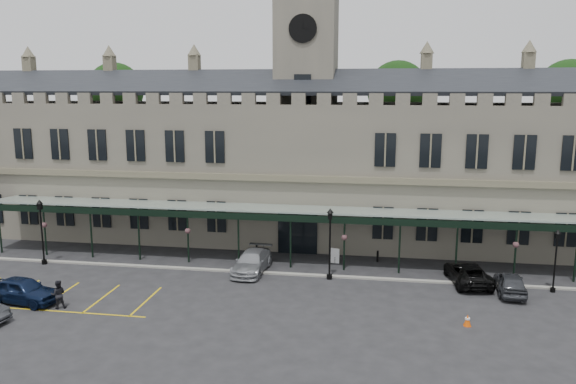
# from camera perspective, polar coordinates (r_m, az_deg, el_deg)

# --- Properties ---
(ground) EXTENTS (140.00, 140.00, 0.00)m
(ground) POSITION_cam_1_polar(r_m,az_deg,el_deg) (35.97, -1.56, -11.20)
(ground) COLOR black
(station_building) EXTENTS (60.00, 10.36, 17.30)m
(station_building) POSITION_cam_1_polar(r_m,az_deg,el_deg) (49.59, 1.83, 2.61)
(station_building) COLOR #5D594D
(station_building) RESTS_ON ground
(clock_tower) EXTENTS (5.60, 5.60, 24.80)m
(clock_tower) POSITION_cam_1_polar(r_m,az_deg,el_deg) (49.20, 1.89, 10.31)
(clock_tower) COLOR #5D594D
(clock_tower) RESTS_ON ground
(canopy) EXTENTS (50.00, 4.10, 4.30)m
(canopy) POSITION_cam_1_polar(r_m,az_deg,el_deg) (42.19, 0.32, -4.44)
(canopy) COLOR #8C9E93
(canopy) RESTS_ON ground
(kerb) EXTENTS (60.00, 0.40, 0.12)m
(kerb) POSITION_cam_1_polar(r_m,az_deg,el_deg) (41.02, -0.11, -8.31)
(kerb) COLOR gray
(kerb) RESTS_ON ground
(parking_markings) EXTENTS (16.00, 6.00, 0.01)m
(parking_markings) POSITION_cam_1_polar(r_m,az_deg,el_deg) (39.62, -22.64, -9.95)
(parking_markings) COLOR gold
(parking_markings) RESTS_ON ground
(tree_behind_left) EXTENTS (6.00, 6.00, 16.00)m
(tree_behind_left) POSITION_cam_1_polar(r_m,az_deg,el_deg) (64.35, -17.12, 9.65)
(tree_behind_left) COLOR #332314
(tree_behind_left) RESTS_ON ground
(tree_behind_mid) EXTENTS (6.00, 6.00, 16.00)m
(tree_behind_mid) POSITION_cam_1_polar(r_m,az_deg,el_deg) (57.83, 11.07, 9.87)
(tree_behind_mid) COLOR #332314
(tree_behind_mid) RESTS_ON ground
(tree_behind_right) EXTENTS (6.00, 6.00, 16.00)m
(tree_behind_right) POSITION_cam_1_polar(r_m,az_deg,el_deg) (60.46, 26.59, 8.98)
(tree_behind_right) COLOR #332314
(tree_behind_right) RESTS_ON ground
(lamp_post_left) EXTENTS (0.48, 0.48, 5.05)m
(lamp_post_left) POSITION_cam_1_polar(r_m,az_deg,el_deg) (46.52, -23.77, -3.18)
(lamp_post_left) COLOR black
(lamp_post_left) RESTS_ON ground
(lamp_post_mid) EXTENTS (0.49, 0.49, 5.13)m
(lamp_post_mid) POSITION_cam_1_polar(r_m,az_deg,el_deg) (39.36, 4.28, -4.62)
(lamp_post_mid) COLOR black
(lamp_post_mid) RESTS_ON ground
(lamp_post_right) EXTENTS (0.40, 0.40, 4.28)m
(lamp_post_right) POSITION_cam_1_polar(r_m,az_deg,el_deg) (40.89, 25.56, -5.81)
(lamp_post_right) COLOR black
(lamp_post_right) RESTS_ON ground
(traffic_cone) EXTENTS (0.43, 0.43, 0.68)m
(traffic_cone) POSITION_cam_1_polar(r_m,az_deg,el_deg) (34.20, 17.77, -12.31)
(traffic_cone) COLOR #DE4D07
(traffic_cone) RESTS_ON ground
(sign_board) EXTENTS (0.67, 0.20, 1.16)m
(sign_board) POSITION_cam_1_polar(r_m,az_deg,el_deg) (43.62, 4.80, -6.49)
(sign_board) COLOR black
(sign_board) RESTS_ON ground
(bollard_left) EXTENTS (0.15, 0.15, 0.87)m
(bollard_left) POSITION_cam_1_polar(r_m,az_deg,el_deg) (45.72, -3.21, -5.83)
(bollard_left) COLOR black
(bollard_left) RESTS_ON ground
(bollard_right) EXTENTS (0.16, 0.16, 0.89)m
(bollard_right) POSITION_cam_1_polar(r_m,az_deg,el_deg) (44.32, 9.09, -6.47)
(bollard_right) COLOR black
(bollard_right) RESTS_ON ground
(car_left_a) EXTENTS (5.01, 2.61, 1.63)m
(car_left_a) POSITION_cam_1_polar(r_m,az_deg,el_deg) (39.43, -25.34, -9.01)
(car_left_a) COLOR black
(car_left_a) RESTS_ON ground
(car_taxi) EXTENTS (2.45, 5.36, 1.52)m
(car_taxi) POSITION_cam_1_polar(r_m,az_deg,el_deg) (41.50, -3.69, -7.09)
(car_taxi) COLOR #94969B
(car_taxi) RESTS_ON ground
(car_van) EXTENTS (3.07, 5.44, 1.44)m
(car_van) POSITION_cam_1_polar(r_m,az_deg,el_deg) (41.05, 17.78, -7.86)
(car_van) COLOR black
(car_van) RESTS_ON ground
(car_right_a) EXTENTS (1.96, 4.36, 1.45)m
(car_right_a) POSITION_cam_1_polar(r_m,az_deg,el_deg) (40.02, 21.63, -8.57)
(car_right_a) COLOR #313338
(car_right_a) RESTS_ON ground
(person_b) EXTENTS (1.08, 0.99, 1.79)m
(person_b) POSITION_cam_1_polar(r_m,az_deg,el_deg) (37.57, -22.30, -9.59)
(person_b) COLOR black
(person_b) RESTS_ON ground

